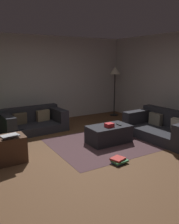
{
  "coord_description": "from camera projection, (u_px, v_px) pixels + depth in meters",
  "views": [
    {
      "loc": [
        -2.14,
        -3.75,
        1.87
      ],
      "look_at": [
        0.44,
        0.56,
        0.75
      ],
      "focal_mm": 37.3,
      "sensor_mm": 36.0,
      "label": 1
    }
  ],
  "objects": [
    {
      "name": "couch_left",
      "position": [
        33.0,
        122.0,
        6.27
      ],
      "size": [
        1.69,
        1.02,
        0.62
      ],
      "rotation": [
        0.0,
        0.0,
        3.2
      ],
      "color": "#26262B",
      "rests_on": "ground_plane"
    },
    {
      "name": "gift_box",
      "position": [
        109.0,
        125.0,
        5.23
      ],
      "size": [
        0.19,
        0.16,
        0.09
      ],
      "primitive_type": "cube",
      "rotation": [
        0.0,
        0.0,
        0.04
      ],
      "color": "red",
      "rests_on": "ottoman"
    },
    {
      "name": "book_stack",
      "position": [
        119.0,
        161.0,
        4.3
      ],
      "size": [
        0.31,
        0.28,
        0.1
      ],
      "color": "#2D5193",
      "rests_on": "ground_plane"
    },
    {
      "name": "rear_partition",
      "position": [
        33.0,
        80.0,
        6.96
      ],
      "size": [
        6.4,
        0.12,
        2.6
      ],
      "primitive_type": "cube",
      "color": "#BCB7B2",
      "rests_on": "ground_plane"
    },
    {
      "name": "side_table",
      "position": [
        11.0,
        149.0,
        4.34
      ],
      "size": [
        0.52,
        0.44,
        0.5
      ],
      "primitive_type": "cube",
      "color": "#4C3323",
      "rests_on": "ground_plane"
    },
    {
      "name": "tv_remote",
      "position": [
        119.0,
        124.0,
        5.4
      ],
      "size": [
        0.07,
        0.17,
        0.02
      ],
      "primitive_type": "cube",
      "rotation": [
        0.0,
        0.0,
        -0.13
      ],
      "color": "black",
      "rests_on": "ottoman"
    },
    {
      "name": "ottoman",
      "position": [
        109.0,
        134.0,
        5.37
      ],
      "size": [
        0.98,
        0.58,
        0.4
      ],
      "primitive_type": "cube",
      "color": "#26262B",
      "rests_on": "ground_plane"
    },
    {
      "name": "laptop",
      "position": [
        11.0,
        134.0,
        4.24
      ],
      "size": [
        0.37,
        0.42,
        0.17
      ],
      "color": "silver",
      "rests_on": "side_table"
    },
    {
      "name": "area_rug",
      "position": [
        109.0,
        142.0,
        5.42
      ],
      "size": [
        2.6,
        2.0,
        0.01
      ],
      "primitive_type": "cube",
      "color": "#462E31",
      "rests_on": "ground_plane"
    },
    {
      "name": "ground_plane",
      "position": [
        85.0,
        156.0,
        4.62
      ],
      "size": [
        6.4,
        6.4,
        0.0
      ],
      "primitive_type": "plane",
      "color": "brown"
    },
    {
      "name": "couch_right",
      "position": [
        164.0,
        127.0,
        5.69
      ],
      "size": [
        1.09,
        1.79,
        0.66
      ],
      "rotation": [
        0.0,
        0.0,
        1.62
      ],
      "color": "#26262B",
      "rests_on": "ground_plane"
    },
    {
      "name": "corner_lamp",
      "position": [
        115.0,
        74.0,
        7.78
      ],
      "size": [
        0.36,
        0.36,
        1.66
      ],
      "color": "black",
      "rests_on": "ground_plane"
    }
  ]
}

